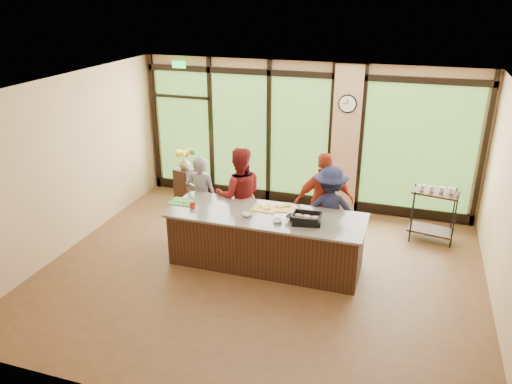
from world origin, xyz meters
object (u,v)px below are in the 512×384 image
Objects in this scene: cook_left at (201,197)px; island_base at (266,241)px; bar_cart at (434,208)px; flower_stand at (186,185)px; roasting_pan at (306,220)px; cook_right at (330,210)px.

island_base is at bearing 145.66° from cook_left.
bar_cart reaches higher than island_base.
cook_left is 1.70m from flower_stand.
flower_stand is (-3.09, 2.13, -0.58)m from roasting_pan.
cook_left is 4.22m from bar_cart.
cook_left reaches higher than flower_stand.
cook_right is at bearing -6.27° from flower_stand.
roasting_pan is 0.41× the size of bar_cart.
cook_left is at bearing 154.86° from island_base.
roasting_pan is (-0.23, -0.84, 0.16)m from cook_right.
cook_left reaches higher than island_base.
cook_right is at bearing 62.59° from roasting_pan.
roasting_pan is at bearing -9.08° from island_base.
cook_left is 3.54× the size of roasting_pan.
bar_cart is (4.08, 1.08, -0.14)m from cook_left.
island_base is at bearing 158.69° from roasting_pan.
cook_right is 1.50× the size of bar_cart.
cook_right reaches higher than island_base.
island_base is 1.64m from cook_left.
cook_right is 3.59m from flower_stand.
roasting_pan is at bearing -125.46° from bar_cart.
roasting_pan is 0.58× the size of flower_stand.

